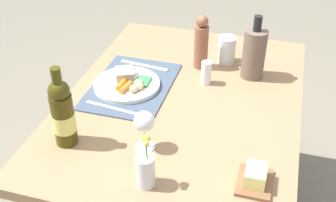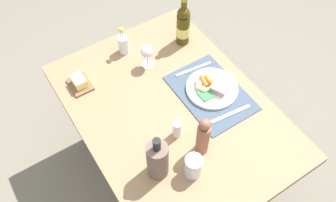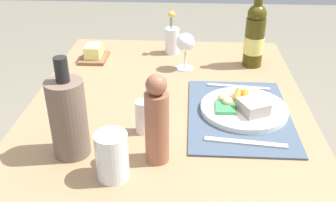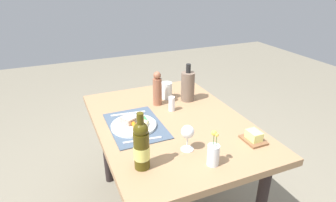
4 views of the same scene
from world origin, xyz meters
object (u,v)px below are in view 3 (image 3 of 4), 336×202
at_px(cooler_bottle, 68,117).
at_px(wine_glass, 185,44).
at_px(wine_bottle, 255,36).
at_px(water_tumbler, 112,159).
at_px(butter_dish, 94,54).
at_px(salt_shaker, 143,117).
at_px(dining_table, 168,133).
at_px(pepper_mill, 157,121).
at_px(fork, 246,142).
at_px(dinner_plate, 243,107).
at_px(flower_vase, 172,39).
at_px(knife, 238,87).

bearing_deg(cooler_bottle, wine_glass, -26.78).
bearing_deg(wine_bottle, wine_glass, 100.33).
xyz_separation_m(wine_glass, water_tumbler, (-0.63, 0.15, -0.05)).
distance_m(cooler_bottle, butter_dish, 0.62).
height_order(salt_shaker, water_tumbler, water_tumbler).
bearing_deg(dining_table, pepper_mill, 177.67).
distance_m(fork, pepper_mill, 0.26).
xyz_separation_m(dinner_plate, water_tumbler, (-0.31, 0.34, 0.03)).
bearing_deg(water_tumbler, wine_glass, -13.73).
xyz_separation_m(dinner_plate, butter_dish, (0.39, 0.54, 0.00)).
xyz_separation_m(dinner_plate, fork, (-0.17, 0.01, -0.01)).
height_order(dining_table, wine_bottle, wine_bottle).
height_order(wine_bottle, cooler_bottle, wine_bottle).
bearing_deg(butter_dish, dinner_plate, -125.64).
relative_size(dining_table, wine_bottle, 4.29).
bearing_deg(flower_vase, dinner_plate, -153.55).
xyz_separation_m(dinner_plate, salt_shaker, (-0.12, 0.29, 0.03)).
bearing_deg(butter_dish, salt_shaker, -153.49).
bearing_deg(dining_table, fork, -130.32).
bearing_deg(cooler_bottle, wine_bottle, -41.81).
bearing_deg(cooler_bottle, pepper_mill, -94.21).
relative_size(fork, pepper_mill, 0.93).
bearing_deg(fork, butter_dish, 50.07).
xyz_separation_m(salt_shaker, wine_bottle, (0.48, -0.36, 0.07)).
height_order(salt_shaker, cooler_bottle, cooler_bottle).
height_order(salt_shaker, pepper_mill, pepper_mill).
bearing_deg(knife, cooler_bottle, 136.49).
bearing_deg(wine_bottle, flower_vase, 70.62).
height_order(dinner_plate, salt_shaker, salt_shaker).
height_order(dining_table, fork, fork).
relative_size(dinner_plate, pepper_mill, 1.12).
xyz_separation_m(knife, wine_bottle, (0.21, -0.07, 0.11)).
relative_size(fork, salt_shaker, 2.28).
distance_m(water_tumbler, butter_dish, 0.73).
bearing_deg(wine_glass, dining_table, 171.27).
bearing_deg(salt_shaker, wine_glass, -13.73).
height_order(fork, salt_shaker, salt_shaker).
relative_size(salt_shaker, cooler_bottle, 0.36).
height_order(dinner_plate, wine_bottle, wine_bottle).
relative_size(salt_shaker, pepper_mill, 0.41).
relative_size(dinner_plate, butter_dish, 2.00).
height_order(wine_bottle, flower_vase, wine_bottle).
height_order(salt_shaker, wine_glass, wine_glass).
relative_size(dinner_plate, cooler_bottle, 0.99).
distance_m(cooler_bottle, water_tumbler, 0.16).
xyz_separation_m(salt_shaker, water_tumbler, (-0.19, 0.05, 0.00)).
bearing_deg(knife, dinner_plate, -174.45).
xyz_separation_m(fork, knife, (0.33, -0.01, 0.00)).
bearing_deg(water_tumbler, knife, -35.61).
height_order(fork, pepper_mill, pepper_mill).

